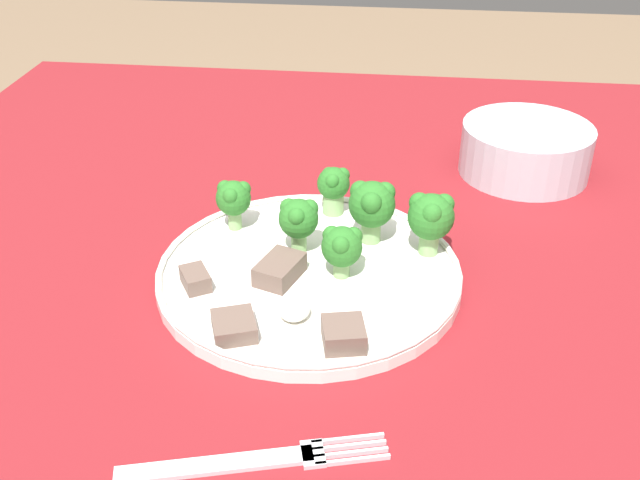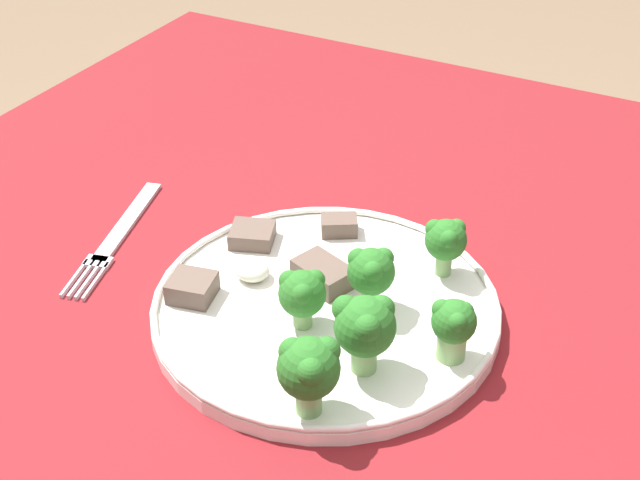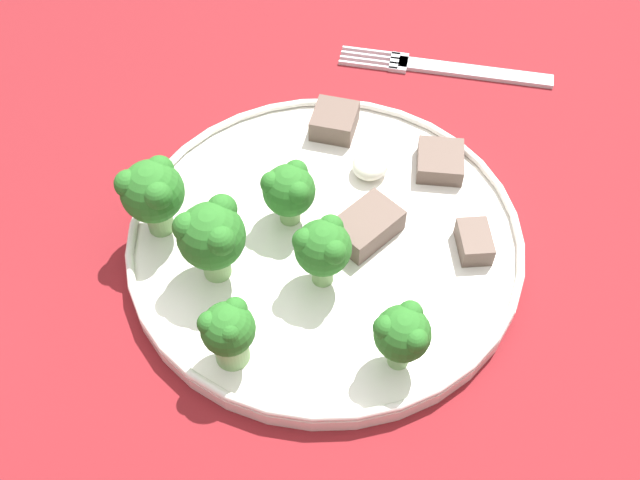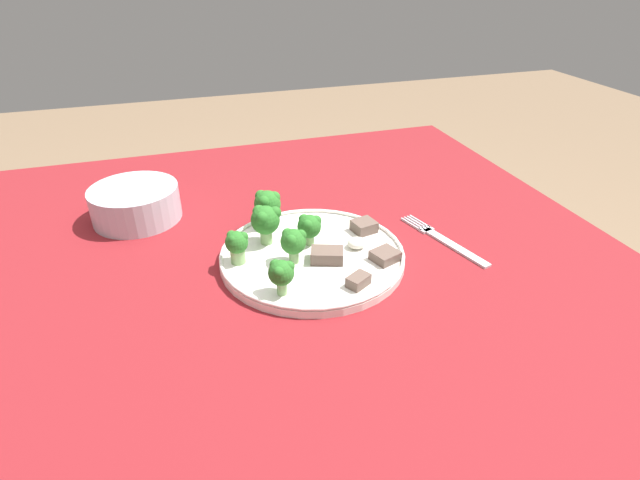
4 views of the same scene
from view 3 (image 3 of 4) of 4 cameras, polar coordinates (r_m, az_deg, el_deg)
table at (r=0.62m, az=-2.00°, el=-8.96°), size 1.11×1.09×0.77m
dinner_plate at (r=0.55m, az=0.39°, el=0.01°), size 0.29×0.29×0.02m
fork at (r=0.70m, az=9.62°, el=12.76°), size 0.07×0.19×0.00m
broccoli_floret_near_rim_left at (r=0.47m, az=-6.99°, el=-6.92°), size 0.04×0.03×0.05m
broccoli_floret_center_left at (r=0.46m, az=6.30°, el=-7.11°), size 0.04×0.04×0.05m
broccoli_floret_back_left at (r=0.53m, az=-2.38°, el=3.83°), size 0.04×0.04×0.05m
broccoli_floret_front_left at (r=0.53m, az=-12.72°, el=3.54°), size 0.05×0.05×0.06m
broccoli_floret_center_back at (r=0.49m, az=0.23°, el=-0.59°), size 0.04×0.04×0.06m
broccoli_floret_mid_cluster at (r=0.50m, az=-8.29°, el=0.31°), size 0.05×0.05×0.06m
meat_slice_front_slice at (r=0.59m, az=9.14°, el=5.95°), size 0.05×0.05×0.02m
meat_slice_middle_slice at (r=0.61m, az=1.11°, el=9.06°), size 0.04×0.04×0.02m
meat_slice_rear_slice at (r=0.54m, az=3.57°, el=1.07°), size 0.06×0.05×0.02m
meat_slice_edge_slice at (r=0.54m, az=11.67°, el=-0.12°), size 0.04×0.04×0.02m
sauce_dollop at (r=0.58m, az=3.86°, el=5.74°), size 0.03×0.03×0.02m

